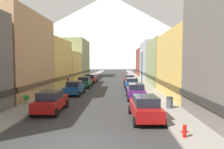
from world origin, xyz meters
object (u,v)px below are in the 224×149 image
Objects in this scene: streetlamp_right at (142,63)px; trash_bin_right at (170,102)px; car_left_3 at (91,79)px; car_right_1 at (136,91)px; car_right_0 at (145,108)px; potted_plant_0 at (26,99)px; car_right_3 at (129,80)px; car_right_2 at (132,84)px; fire_hydrant_near at (185,130)px; car_left_2 at (85,82)px; car_left_0 at (51,101)px; car_left_1 at (75,88)px; pedestrian_0 at (68,82)px.

trash_bin_right is at bearing -85.47° from streetlamp_right.
car_left_3 is 4.52× the size of trash_bin_right.
streetlamp_right is (9.15, -8.45, 3.09)m from car_left_3.
streetlamp_right is at bearing 78.66° from car_right_1.
potted_plant_0 is at bearing 158.72° from car_right_0.
trash_bin_right is (2.55, -19.55, -0.26)m from car_right_3.
car_right_2 is at bearing 177.55° from streetlamp_right.
car_left_3 and car_right_2 have the same top height.
car_right_0 is at bearing 114.74° from fire_hydrant_near.
car_left_0 is at bearing -89.99° from car_left_2.
streetlamp_right reaches higher than car_left_1.
car_left_3 is (-0.00, 13.62, 0.00)m from car_left_1.
pedestrian_0 is 12.01m from streetlamp_right.
streetlamp_right is at bearing 84.37° from car_right_0.
car_left_1 is 4.82× the size of potted_plant_0.
car_right_1 is 7.79m from car_right_2.
car_left_2 is 0.99× the size of car_right_2.
car_right_1 is 8.46m from streetlamp_right.
car_left_3 is at bearing 90.00° from car_left_1.
pedestrian_0 reaches higher than car_right_2.
car_right_1 is at bearing 38.48° from car_left_0.
car_left_2 is 2.69m from pedestrian_0.
car_right_2 is at bearing 34.56° from car_left_1.
car_left_2 is 0.75× the size of streetlamp_right.
car_right_3 is at bearing -11.25° from car_left_3.
car_right_3 is 4.54× the size of trash_bin_right.
streetlamp_right is at bearing 94.53° from trash_bin_right.
car_left_3 is 12.83m from streetlamp_right.
fire_hydrant_near is at bearing -97.70° from trash_bin_right.
streetlamp_right reaches higher than car_right_1.
car_right_1 is 6.27× the size of fire_hydrant_near.
car_right_3 is at bearing 69.85° from car_left_0.
pedestrian_0 is at bearing 86.50° from potted_plant_0.
car_left_0 is at bearing -89.99° from car_left_1.
car_left_3 is at bearing 168.75° from car_right_3.
car_right_1 is 5.52m from trash_bin_right.
car_left_3 is 7.75m from car_right_3.
pedestrian_0 reaches higher than potted_plant_0.
streetlamp_right is (12.35, 11.49, 3.30)m from potted_plant_0.
fire_hydrant_near is (1.65, -3.57, -0.37)m from car_right_0.
car_right_1 is at bearing -40.25° from pedestrian_0.
fire_hydrant_near is at bearing -81.87° from car_right_1.
car_left_2 is at bearing 113.60° from fire_hydrant_near.
car_right_2 is at bearing 101.36° from trash_bin_right.
car_left_3 is 8.05m from pedestrian_0.
car_right_3 is (7.60, 5.04, 0.00)m from car_left_2.
car_right_2 reaches higher than trash_bin_right.
car_left_0 is at bearing -173.53° from trash_bin_right.
pedestrian_0 reaches higher than trash_bin_right.
car_right_1 is at bearing -18.59° from car_left_1.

